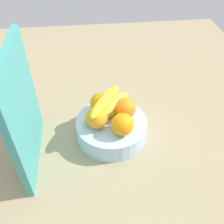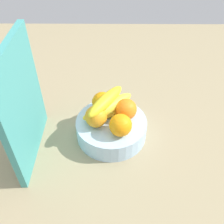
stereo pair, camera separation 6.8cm
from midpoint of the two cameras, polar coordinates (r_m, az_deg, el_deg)
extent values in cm
cube|color=#998965|center=(85.60, -2.25, -7.08)|extent=(180.00, 140.00, 3.00)
cylinder|color=#AACCE7|center=(83.79, -2.34, -3.71)|extent=(22.73, 22.73, 6.36)
sphere|color=orange|center=(75.67, -0.24, -2.87)|extent=(6.83, 6.83, 6.83)
sphere|color=orange|center=(80.85, 0.53, 0.75)|extent=(6.83, 6.83, 6.83)
sphere|color=orange|center=(83.02, -4.92, 1.89)|extent=(6.83, 6.83, 6.83)
sphere|color=orange|center=(78.10, -5.95, -1.37)|extent=(6.83, 6.83, 6.83)
ellipsoid|color=yellow|center=(81.84, -3.47, -0.06)|extent=(10.40, 17.20, 4.00)
ellipsoid|color=yellow|center=(80.59, -2.94, 1.27)|extent=(14.47, 15.21, 4.00)
ellipsoid|color=yellow|center=(78.93, -4.07, 2.26)|extent=(16.43, 12.62, 4.00)
cube|color=teal|center=(72.33, -21.71, -0.26)|extent=(28.00, 1.85, 36.00)
camera|label=1|loc=(0.03, -92.49, -2.29)|focal=41.20mm
camera|label=2|loc=(0.03, 87.51, 2.29)|focal=41.20mm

